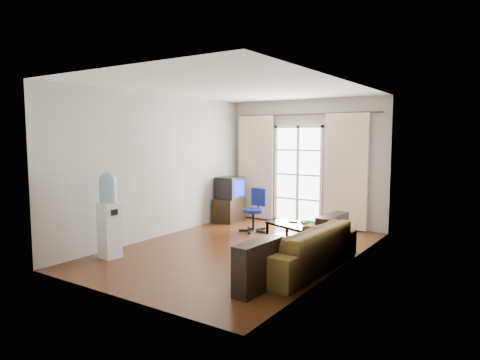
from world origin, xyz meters
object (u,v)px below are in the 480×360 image
(crt_tv, at_px, (229,188))
(task_chair, at_px, (254,219))
(coffee_table, at_px, (293,231))
(water_cooler, at_px, (109,213))
(sofa, at_px, (301,247))
(tv_stand, at_px, (229,210))

(crt_tv, bearing_deg, task_chair, -30.01)
(coffee_table, xyz_separation_m, water_cooler, (-2.05, -2.33, 0.47))
(water_cooler, bearing_deg, sofa, 28.09)
(sofa, height_order, crt_tv, crt_tv)
(tv_stand, height_order, water_cooler, water_cooler)
(tv_stand, distance_m, task_chair, 1.17)
(crt_tv, bearing_deg, coffee_table, -27.94)
(coffee_table, height_order, water_cooler, water_cooler)
(crt_tv, height_order, water_cooler, water_cooler)
(tv_stand, relative_size, water_cooler, 0.52)
(coffee_table, bearing_deg, sofa, -58.88)
(crt_tv, bearing_deg, water_cooler, -89.26)
(sofa, relative_size, task_chair, 2.56)
(coffee_table, relative_size, task_chair, 1.23)
(sofa, relative_size, coffee_table, 2.08)
(task_chair, bearing_deg, crt_tv, 153.45)
(task_chair, bearing_deg, sofa, -40.23)
(task_chair, bearing_deg, coffee_table, -22.57)
(coffee_table, xyz_separation_m, task_chair, (-1.14, 0.53, 0.01))
(coffee_table, bearing_deg, tv_stand, 153.00)
(coffee_table, relative_size, tv_stand, 1.49)
(tv_stand, bearing_deg, sofa, -43.36)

